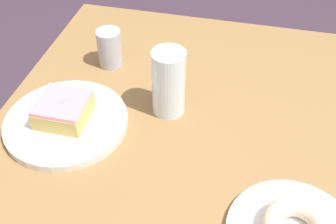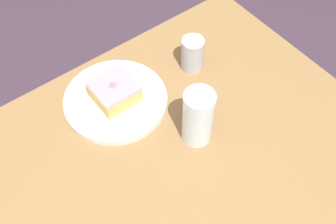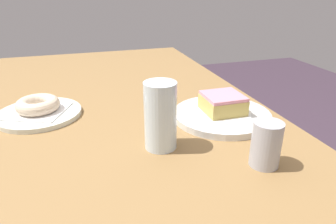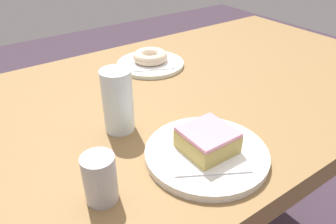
{
  "view_description": "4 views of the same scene",
  "coord_description": "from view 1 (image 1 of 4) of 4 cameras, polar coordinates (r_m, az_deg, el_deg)",
  "views": [
    {
      "loc": [
        -0.29,
        -0.07,
        1.31
      ],
      "look_at": [
        0.22,
        0.05,
        0.82
      ],
      "focal_mm": 43.96,
      "sensor_mm": 36.0,
      "label": 1
    },
    {
      "loc": [
        -0.07,
        -0.29,
        1.52
      ],
      "look_at": [
        0.24,
        0.12,
        0.81
      ],
      "focal_mm": 46.22,
      "sensor_mm": 36.0,
      "label": 2
    },
    {
      "loc": [
        0.76,
        -0.08,
        1.08
      ],
      "look_at": [
        0.19,
        0.1,
        0.82
      ],
      "focal_mm": 32.79,
      "sensor_mm": 36.0,
      "label": 3
    },
    {
      "loc": [
        0.5,
        0.56,
        1.16
      ],
      "look_at": [
        0.19,
        0.12,
        0.82
      ],
      "focal_mm": 34.57,
      "sensor_mm": 36.0,
      "label": 4
    }
  ],
  "objects": [
    {
      "name": "plate_glazed_square",
      "position": [
        0.77,
        -13.9,
        -1.36
      ],
      "size": [
        0.22,
        0.22,
        0.01
      ],
      "primitive_type": "cylinder",
      "color": "silver",
      "rests_on": "table"
    },
    {
      "name": "napkin_glazed_square",
      "position": [
        0.76,
        -14.01,
        -0.88
      ],
      "size": [
        0.18,
        0.18,
        0.0
      ],
      "primitive_type": "cube",
      "rotation": [
        0.0,
        0.0,
        -0.52
      ],
      "color": "white",
      "rests_on": "plate_glazed_square"
    },
    {
      "name": "sugar_jar",
      "position": [
        0.88,
        -8.1,
        8.77
      ],
      "size": [
        0.05,
        0.05,
        0.08
      ],
      "primitive_type": "cylinder",
      "color": "#ABADB7",
      "rests_on": "table"
    },
    {
      "name": "donut_glazed_square",
      "position": [
        0.75,
        -14.29,
        0.33
      ],
      "size": [
        0.09,
        0.09,
        0.04
      ],
      "color": "tan",
      "rests_on": "napkin_glazed_square"
    },
    {
      "name": "water_glass",
      "position": [
        0.74,
        0.09,
        4.08
      ],
      "size": [
        0.06,
        0.06,
        0.13
      ],
      "primitive_type": "cylinder",
      "color": "silver",
      "rests_on": "table"
    }
  ]
}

